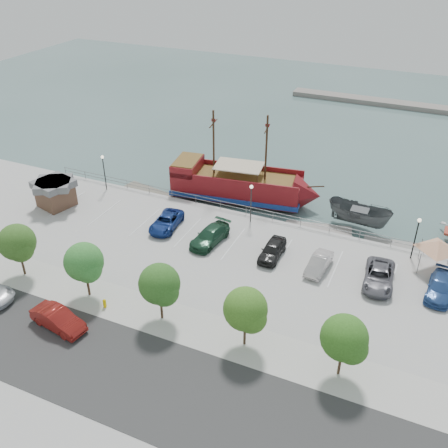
% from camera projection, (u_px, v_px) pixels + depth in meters
% --- Properties ---
extents(ground, '(160.00, 160.00, 0.00)m').
position_uv_depth(ground, '(225.00, 263.00, 47.36)').
color(ground, '#41605C').
extents(land_slab, '(100.00, 58.00, 1.20)m').
position_uv_depth(land_slab, '(87.00, 440.00, 30.77)').
color(land_slab, '#AAAAAA').
rests_on(land_slab, ground).
extents(street, '(100.00, 8.00, 0.04)m').
position_uv_depth(street, '(131.00, 376.00, 34.35)').
color(street, '#353535').
rests_on(street, land_slab).
extents(sidewalk, '(100.00, 4.00, 0.05)m').
position_uv_depth(sidewalk, '(173.00, 321.00, 39.03)').
color(sidewalk, '#BAB8B1').
rests_on(sidewalk, land_slab).
extents(seawall_railing, '(50.00, 0.06, 1.00)m').
position_uv_depth(seawall_railing, '(255.00, 212.00, 52.65)').
color(seawall_railing, slate).
rests_on(seawall_railing, land_slab).
extents(far_shore, '(40.00, 3.00, 0.80)m').
position_uv_depth(far_shore, '(406.00, 105.00, 86.57)').
color(far_shore, gray).
rests_on(far_shore, ground).
extents(pirate_ship, '(17.50, 7.05, 10.91)m').
position_uv_depth(pirate_ship, '(248.00, 187.00, 56.98)').
color(pirate_ship, maroon).
rests_on(pirate_ship, ground).
extents(patrol_boat, '(7.24, 3.81, 2.66)m').
position_uv_depth(patrol_boat, '(359.00, 217.00, 52.11)').
color(patrol_boat, '#4D5052').
rests_on(patrol_boat, ground).
extents(dock_west, '(6.95, 3.18, 0.38)m').
position_uv_depth(dock_west, '(149.00, 192.00, 59.30)').
color(dock_west, '#6E695A').
rests_on(dock_west, ground).
extents(dock_mid, '(7.11, 3.32, 0.39)m').
position_uv_depth(dock_mid, '(318.00, 230.00, 52.14)').
color(dock_mid, gray).
rests_on(dock_mid, ground).
extents(dock_east, '(7.07, 2.49, 0.40)m').
position_uv_depth(dock_east, '(399.00, 247.00, 49.29)').
color(dock_east, gray).
rests_on(dock_east, ground).
extents(shed, '(4.44, 4.44, 2.98)m').
position_uv_depth(shed, '(55.00, 192.00, 54.13)').
color(shed, brown).
rests_on(shed, land_slab).
extents(canopy_tent, '(4.28, 4.28, 3.42)m').
position_uv_depth(canopy_tent, '(439.00, 241.00, 43.40)').
color(canopy_tent, slate).
rests_on(canopy_tent, land_slab).
extents(street_sedan, '(4.96, 2.40, 1.57)m').
position_uv_depth(street_sedan, '(58.00, 319.00, 38.09)').
color(street_sedan, maroon).
rests_on(street_sedan, street).
extents(fire_hydrant, '(0.28, 0.28, 0.82)m').
position_uv_depth(fire_hydrant, '(105.00, 303.00, 40.22)').
color(fire_hydrant, '#E2BB00').
rests_on(fire_hydrant, sidewalk).
extents(lamp_post_left, '(0.36, 0.36, 4.28)m').
position_uv_depth(lamp_post_left, '(104.00, 166.00, 56.63)').
color(lamp_post_left, black).
rests_on(lamp_post_left, land_slab).
extents(lamp_post_mid, '(0.36, 0.36, 4.28)m').
position_uv_depth(lamp_post_mid, '(251.00, 197.00, 50.38)').
color(lamp_post_mid, black).
rests_on(lamp_post_mid, land_slab).
extents(lamp_post_right, '(0.36, 0.36, 4.28)m').
position_uv_depth(lamp_post_right, '(417.00, 231.00, 44.82)').
color(lamp_post_right, black).
rests_on(lamp_post_right, land_slab).
extents(tree_b, '(3.30, 3.20, 5.00)m').
position_uv_depth(tree_b, '(18.00, 244.00, 42.42)').
color(tree_b, '#473321').
rests_on(tree_b, sidewalk).
extents(tree_c, '(3.30, 3.20, 5.00)m').
position_uv_depth(tree_c, '(85.00, 264.00, 39.99)').
color(tree_c, '#473321').
rests_on(tree_c, sidewalk).
extents(tree_d, '(3.30, 3.20, 5.00)m').
position_uv_depth(tree_d, '(161.00, 286.00, 37.56)').
color(tree_d, '#473321').
rests_on(tree_d, sidewalk).
extents(tree_e, '(3.30, 3.20, 5.00)m').
position_uv_depth(tree_e, '(247.00, 311.00, 35.13)').
color(tree_e, '#473321').
rests_on(tree_e, sidewalk).
extents(tree_f, '(3.30, 3.20, 5.00)m').
position_uv_depth(tree_f, '(346.00, 340.00, 32.70)').
color(tree_f, '#473321').
rests_on(tree_f, sidewalk).
extents(parked_car_c, '(2.77, 5.15, 1.37)m').
position_uv_depth(parked_car_c, '(166.00, 222.00, 50.59)').
color(parked_car_c, navy).
rests_on(parked_car_c, land_slab).
extents(parked_car_d, '(2.78, 5.39, 1.49)m').
position_uv_depth(parked_car_d, '(210.00, 236.00, 48.24)').
color(parked_car_d, '#1D462F').
rests_on(parked_car_d, land_slab).
extents(parked_car_e, '(1.78, 4.39, 1.49)m').
position_uv_depth(parked_car_e, '(272.00, 250.00, 46.17)').
color(parked_car_e, black).
rests_on(parked_car_e, land_slab).
extents(parked_car_f, '(1.80, 4.25, 1.36)m').
position_uv_depth(parked_car_f, '(319.00, 263.00, 44.46)').
color(parked_car_f, beige).
rests_on(parked_car_f, land_slab).
extents(parked_car_g, '(2.88, 5.51, 1.48)m').
position_uv_depth(parked_car_g, '(379.00, 276.00, 42.74)').
color(parked_car_g, slate).
rests_on(parked_car_g, land_slab).
extents(parked_car_h, '(2.40, 5.07, 1.43)m').
position_uv_depth(parked_car_h, '(440.00, 287.00, 41.53)').
color(parked_car_h, '#2C4F8F').
rests_on(parked_car_h, land_slab).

